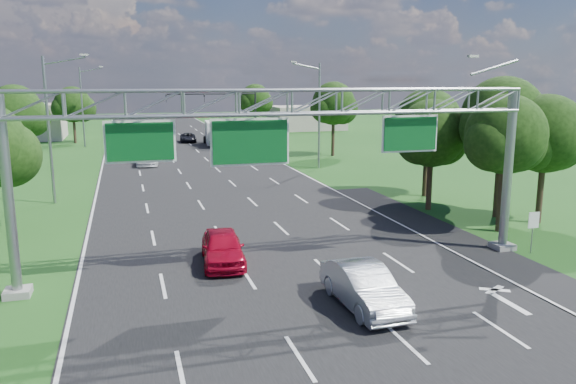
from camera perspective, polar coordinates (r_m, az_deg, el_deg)
name	(u,v)px	position (r m, az deg, el deg)	size (l,w,h in m)	color
ground	(219,194)	(42.54, -7.05, -0.20)	(220.00, 220.00, 0.00)	#1B4C16
road	(219,194)	(42.54, -7.05, -0.20)	(18.00, 180.00, 0.02)	black
road_flare	(457,240)	(31.42, 16.82, -4.73)	(3.00, 30.00, 0.02)	black
sign_gantry	(292,116)	(24.24, 0.36, 7.70)	(23.50, 1.00, 9.56)	gray
regulatory_sign	(533,224)	(30.00, 23.66, -2.98)	(0.60, 0.08, 2.10)	gray
traffic_signal	(230,104)	(77.54, -5.90, 8.83)	(12.21, 0.24, 7.00)	black
streetlight_l_near	(51,123)	(41.54, -22.91, 6.50)	(2.97, 0.22, 10.16)	gray
streetlight_l_far	(84,103)	(76.37, -20.06, 8.49)	(2.97, 0.22, 10.16)	gray
streetlight_r_mid	(317,110)	(54.30, 3.00, 8.29)	(2.97, 0.22, 10.16)	gray
tree_cluster_right	(480,131)	(37.28, 18.91, 5.92)	(9.91, 14.60, 8.68)	#2D2116
tree_verge_lb	(16,114)	(57.06, -25.90, 7.16)	(5.76, 4.80, 8.06)	#2D2116
tree_verge_lc	(73,106)	(81.53, -20.96, 8.14)	(5.76, 4.80, 7.62)	#2D2116
tree_verge_rd	(334,106)	(63.47, 4.70, 8.75)	(5.76, 4.80, 8.28)	#2D2116
tree_verge_re	(256,101)	(91.64, -3.30, 9.26)	(5.76, 4.80, 7.84)	#2D2116
building_left	(12,122)	(90.69, -26.23, 6.40)	(14.00, 10.00, 5.00)	#A99C8E
building_right	(306,118)	(98.29, 1.88, 7.54)	(12.00, 9.00, 4.00)	#A99C8E
red_coupe	(223,247)	(26.33, -6.66, -5.60)	(1.88, 4.68, 1.59)	#AC0722
silver_sedan	(364,287)	(21.52, 7.70, -9.51)	(1.71, 4.90, 1.61)	silver
car_queue_a	(148,157)	(58.51, -14.02, 3.43)	(2.09, 5.14, 1.49)	white
car_queue_b	(188,138)	(79.00, -10.11, 5.46)	(2.08, 4.51, 1.25)	black
car_queue_d	(253,149)	(64.17, -3.61, 4.38)	(1.52, 4.35, 1.43)	white
box_truck	(216,134)	(74.58, -7.33, 5.86)	(2.86, 8.28, 3.07)	white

